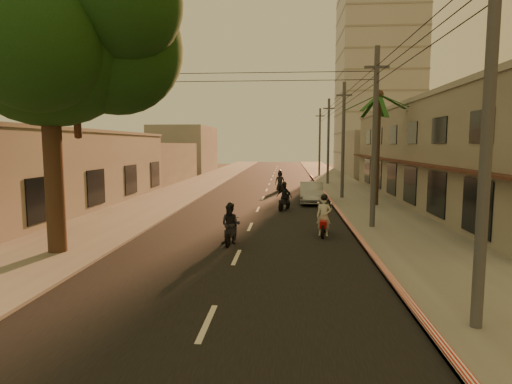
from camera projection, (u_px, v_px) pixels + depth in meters
ground at (229, 273)px, 14.16m from camera, size 160.00×160.00×0.00m
road at (263, 198)px, 33.98m from camera, size 10.00×140.00×0.02m
sidewalk_right at (359, 198)px, 33.44m from camera, size 5.00×140.00×0.12m
sidewalk_left at (170, 197)px, 34.52m from camera, size 5.00×140.00×0.12m
curb_stripe at (335, 207)px, 28.65m from camera, size 0.20×60.00×0.20m
shophouse_row at (456, 153)px, 30.60m from camera, size 8.80×34.20×7.30m
left_building at (51, 169)px, 28.75m from camera, size 8.20×24.20×5.20m
distant_tower at (378, 82)px, 66.97m from camera, size 12.10×12.10×28.00m
broadleaf_tree at (59, 30)px, 15.82m from camera, size 9.60×8.70×12.10m
palm_tree at (379, 101)px, 28.65m from camera, size 5.00×5.00×8.20m
utility_poles at (344, 115)px, 32.82m from camera, size 1.20×48.26×9.00m
filler_right at (377, 154)px, 57.43m from camera, size 8.00×14.00×6.00m
filler_left_near at (147, 163)px, 48.62m from camera, size 8.00×14.00×4.40m
filler_left_far at (185, 149)px, 66.32m from camera, size 8.00×14.00×7.00m
scooter_red at (324, 217)px, 19.91m from camera, size 0.88×2.01×1.98m
scooter_mid_a at (231, 225)px, 18.20m from camera, size 0.94×1.86×1.83m
scooter_mid_b at (284, 197)px, 27.57m from camera, size 1.31×1.83×1.88m
scooter_far_a at (280, 182)px, 39.07m from camera, size 0.89×1.96×1.93m
parked_car at (311, 193)px, 31.06m from camera, size 1.85×4.73×1.53m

